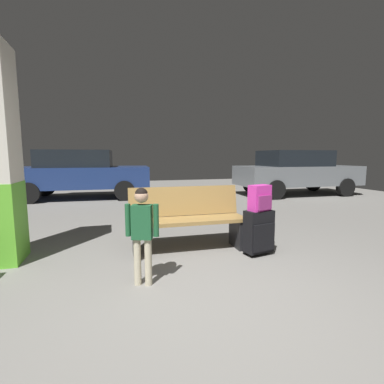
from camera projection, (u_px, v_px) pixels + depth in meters
ground_plane at (153, 217)px, 6.36m from camera, size 18.00×18.00×0.10m
bench at (187, 219)px, 3.95m from camera, size 1.61×0.56×0.89m
suitcase at (259, 232)px, 3.75m from camera, size 0.41×0.29×0.60m
backpack_bright at (260, 198)px, 3.69m from camera, size 0.31×0.25×0.34m
child at (142, 226)px, 2.83m from camera, size 0.33×0.24×1.01m
parked_car_side at (296, 171)px, 9.64m from camera, size 4.14×1.88×1.51m
parked_car_far at (81, 173)px, 8.82m from camera, size 4.20×1.99×1.51m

